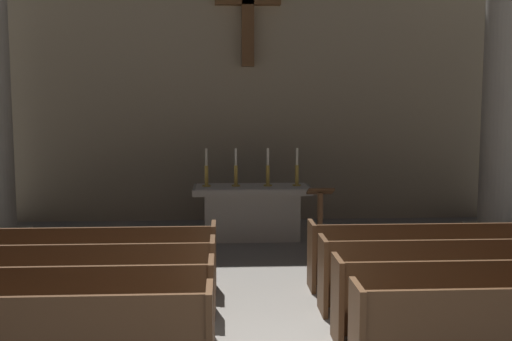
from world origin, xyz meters
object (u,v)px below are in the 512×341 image
pew_left_row_4 (92,259)px  candlestick_inner_right (268,174)px  pew_right_row_3 (454,273)px  candlestick_outer_right (297,174)px  pew_left_row_2 (54,306)px  pew_left_row_1 (26,341)px  lectern (320,222)px  altar (252,211)px  candlestick_outer_left (206,174)px  column_right_second (505,62)px  pew_left_row_3 (76,279)px  pew_right_row_4 (429,254)px  pew_right_row_2 (487,298)px  candlestick_inner_left (236,174)px

pew_left_row_4 → candlestick_inner_right: (2.62, 3.22, 0.76)m
pew_right_row_3 → candlestick_outer_right: 4.50m
pew_left_row_2 → pew_left_row_4: 1.94m
pew_left_row_1 → candlestick_outer_right: 6.94m
pew_left_row_2 → lectern: bearing=49.0°
pew_left_row_4 → lectern: 3.98m
pew_left_row_2 → altar: (2.32, 5.15, 0.06)m
candlestick_outer_left → column_right_second: bearing=-0.1°
pew_left_row_3 → candlestick_outer_right: (3.17, 4.18, 0.76)m
pew_right_row_4 → candlestick_inner_right: size_ratio=4.72×
pew_left_row_4 → lectern: (3.43, 2.02, 0.07)m
column_right_second → altar: (-4.75, 0.01, -2.80)m
pew_left_row_3 → candlestick_inner_right: 5.00m
pew_right_row_2 → lectern: 4.14m
pew_right_row_2 → column_right_second: 6.36m
pew_right_row_2 → candlestick_inner_left: bearing=117.0°
pew_right_row_3 → altar: size_ratio=1.53×
pew_left_row_2 → candlestick_inner_right: (2.62, 5.15, 0.76)m
pew_right_row_4 → altar: altar is taller
pew_left_row_1 → pew_left_row_3: 1.94m
candlestick_inner_left → candlestick_outer_right: (1.15, 0.00, 0.00)m
pew_left_row_4 → altar: size_ratio=1.53×
pew_right_row_3 → candlestick_outer_right: size_ratio=4.72×
column_right_second → lectern: (-3.65, -1.19, -2.78)m
candlestick_outer_left → candlestick_outer_right: size_ratio=1.00×
pew_left_row_3 → column_right_second: column_right_second is taller
column_right_second → pew_left_row_2: bearing=-144.0°
pew_right_row_4 → candlestick_outer_left: (-3.17, 3.22, 0.76)m
pew_left_row_4 → candlestick_outer_left: bearing=65.4°
pew_left_row_3 → pew_left_row_2: bearing=-90.0°
pew_left_row_3 → candlestick_inner_left: size_ratio=4.72×
pew_left_row_4 → candlestick_inner_left: (2.02, 3.22, 0.76)m
pew_left_row_4 → pew_left_row_1: bearing=-90.0°
pew_left_row_3 → pew_right_row_3: 4.65m
pew_left_row_2 → pew_right_row_4: 5.04m
pew_left_row_1 → pew_right_row_4: bearing=32.0°
pew_right_row_2 → candlestick_outer_right: (-1.47, 5.15, 0.76)m
pew_right_row_4 → column_right_second: column_right_second is taller
pew_right_row_3 → candlestick_outer_left: size_ratio=4.72×
pew_left_row_4 → column_right_second: column_right_second is taller
pew_left_row_2 → pew_right_row_4: size_ratio=1.00×
pew_right_row_2 → pew_right_row_3: bearing=90.0°
column_right_second → lectern: size_ratio=5.92×
pew_left_row_1 → altar: 6.55m
lectern → candlestick_outer_right: bearing=102.1°
pew_left_row_2 → pew_left_row_4: (0.00, 1.94, 0.00)m
altar → candlestick_outer_right: 1.10m
pew_left_row_1 → pew_right_row_2: (4.65, 0.97, 0.00)m
pew_right_row_3 → candlestick_inner_right: 4.71m
pew_left_row_2 → pew_right_row_4: (4.65, 1.94, 0.00)m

